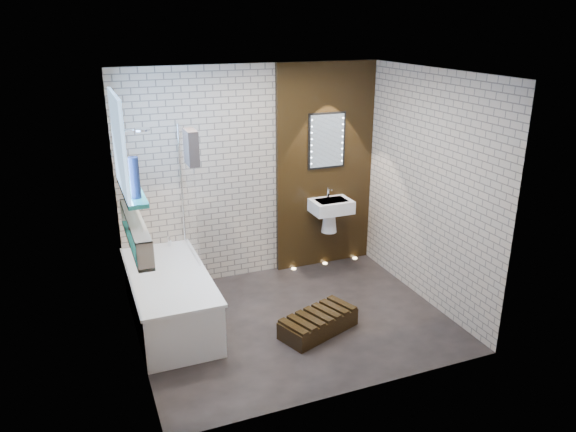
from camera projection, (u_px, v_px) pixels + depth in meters
name	position (u px, v px, depth m)	size (l,w,h in m)	color
ground	(293.00, 320.00, 5.93)	(3.20, 3.20, 0.00)	black
room_shell	(294.00, 207.00, 5.49)	(3.24, 3.20, 2.60)	#B8A692
walnut_panel	(325.00, 168.00, 6.93)	(1.30, 0.06, 2.60)	black
clerestory_window	(121.00, 154.00, 5.04)	(0.18, 1.00, 0.94)	#7FADE0
display_niche	(136.00, 232.00, 5.12)	(0.14, 1.30, 0.26)	teal
bathtub	(170.00, 298.00, 5.80)	(0.79, 1.74, 0.70)	white
bath_screen	(189.00, 193.00, 5.97)	(0.01, 0.78, 1.40)	white
towel	(191.00, 147.00, 5.52)	(0.11, 0.27, 0.36)	#2A2321
shower_head	(141.00, 129.00, 5.63)	(0.18, 0.18, 0.02)	silver
washbasin	(331.00, 210.00, 6.93)	(0.50, 0.36, 0.58)	white
led_mirror	(327.00, 141.00, 6.78)	(0.50, 0.02, 0.70)	black
walnut_step	(318.00, 324.00, 5.69)	(0.83, 0.37, 0.18)	black
niche_bottles	(136.00, 233.00, 5.15)	(0.07, 0.83, 0.17)	maroon
sill_vases	(135.00, 178.00, 4.88)	(0.09, 0.09, 0.38)	#16203D
floor_uplights	(325.00, 263.00, 7.31)	(0.96, 0.06, 0.01)	#FFD899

